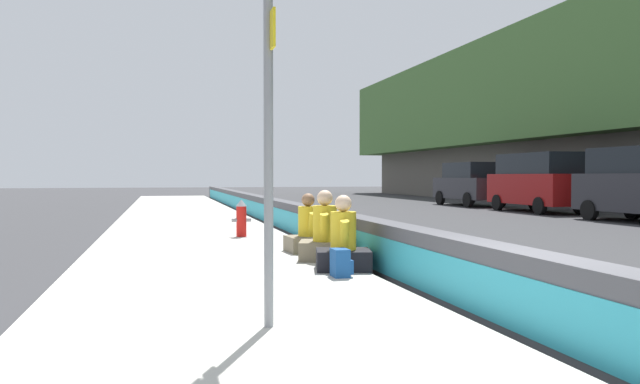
% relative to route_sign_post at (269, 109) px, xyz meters
% --- Properties ---
extents(ground_plane, '(160.00, 160.00, 0.00)m').
position_rel_route_sign_post_xyz_m(ground_plane, '(-0.62, -2.45, -2.21)').
color(ground_plane, '#353538').
rests_on(ground_plane, ground).
extents(sidewalk_strip, '(80.00, 4.40, 0.14)m').
position_rel_route_sign_post_xyz_m(sidewalk_strip, '(-0.62, 0.20, -2.14)').
color(sidewalk_strip, '#B5B2A8').
rests_on(sidewalk_strip, ground_plane).
extents(jersey_barrier, '(76.00, 0.45, 0.85)m').
position_rel_route_sign_post_xyz_m(jersey_barrier, '(-0.62, -2.45, -1.79)').
color(jersey_barrier, '#47474C').
rests_on(jersey_barrier, ground_plane).
extents(route_sign_post, '(0.44, 0.09, 3.60)m').
position_rel_route_sign_post_xyz_m(route_sign_post, '(0.00, 0.00, 0.00)').
color(route_sign_post, gray).
rests_on(route_sign_post, sidewalk_strip).
extents(fire_hydrant, '(0.26, 0.46, 0.88)m').
position_rel_route_sign_post_xyz_m(fire_hydrant, '(8.74, -0.84, -1.62)').
color(fire_hydrant, red).
rests_on(fire_hydrant, sidewalk_strip).
extents(seated_person_foreground, '(0.86, 0.96, 1.15)m').
position_rel_route_sign_post_xyz_m(seated_person_foreground, '(3.23, -1.71, -1.71)').
color(seated_person_foreground, black).
rests_on(seated_person_foreground, sidewalk_strip).
extents(seated_person_middle, '(0.95, 1.03, 1.20)m').
position_rel_route_sign_post_xyz_m(seated_person_middle, '(4.36, -1.72, -1.70)').
color(seated_person_middle, '#706651').
rests_on(seated_person_middle, sidewalk_strip).
extents(seated_person_rear, '(0.74, 0.85, 1.11)m').
position_rel_route_sign_post_xyz_m(seated_person_rear, '(5.54, -1.70, -1.72)').
color(seated_person_rear, '#706651').
rests_on(seated_person_rear, sidewalk_strip).
extents(backpack, '(0.32, 0.28, 0.40)m').
position_rel_route_sign_post_xyz_m(backpack, '(2.61, -1.48, -1.88)').
color(backpack, navy).
rests_on(backpack, sidewalk_strip).
extents(parked_car_fourth, '(5.12, 2.15, 2.56)m').
position_rel_route_sign_post_xyz_m(parked_car_fourth, '(17.58, -14.80, -0.86)').
color(parked_car_fourth, maroon).
rests_on(parked_car_fourth, ground_plane).
extents(parked_car_midline, '(4.82, 2.11, 2.28)m').
position_rel_route_sign_post_xyz_m(parked_car_midline, '(23.42, -14.70, -1.03)').
color(parked_car_midline, '#28282D').
rests_on(parked_car_midline, ground_plane).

